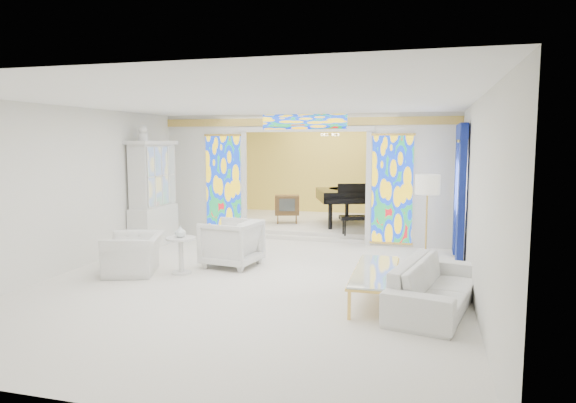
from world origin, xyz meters
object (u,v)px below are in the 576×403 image
(tv_console, at_px, (287,205))
(china_cabinet, at_px, (153,195))
(armchair_left, at_px, (134,254))
(armchair_right, at_px, (231,243))
(sofa, at_px, (435,285))
(coffee_table, at_px, (375,272))
(grand_piano, at_px, (352,195))

(tv_console, bearing_deg, china_cabinet, -146.24)
(armchair_left, bearing_deg, armchair_right, 102.65)
(sofa, relative_size, coffee_table, 1.12)
(grand_piano, height_order, tv_console, grand_piano)
(coffee_table, relative_size, grand_piano, 0.65)
(armchair_left, bearing_deg, tv_console, 144.49)
(sofa, height_order, coffee_table, sofa)
(armchair_left, height_order, grand_piano, grand_piano)
(coffee_table, distance_m, tv_console, 6.33)
(grand_piano, bearing_deg, armchair_left, -138.96)
(grand_piano, bearing_deg, sofa, -90.56)
(china_cabinet, relative_size, armchair_right, 2.77)
(armchair_right, height_order, tv_console, tv_console)
(armchair_left, distance_m, tv_console, 5.37)
(armchair_left, xyz_separation_m, armchair_right, (1.50, 0.96, 0.09))
(armchair_right, bearing_deg, china_cabinet, -111.88)
(sofa, xyz_separation_m, tv_console, (-3.79, 5.78, 0.33))
(armchair_right, height_order, coffee_table, armchair_right)
(armchair_right, height_order, grand_piano, grand_piano)
(armchair_right, relative_size, sofa, 0.42)
(armchair_left, height_order, coffee_table, armchair_left)
(armchair_right, relative_size, tv_console, 1.31)
(tv_console, bearing_deg, sofa, -72.90)
(armchair_left, xyz_separation_m, sofa, (5.22, -0.61, -0.02))
(china_cabinet, xyz_separation_m, sofa, (6.17, -2.96, -0.83))
(sofa, height_order, grand_piano, grand_piano)
(sofa, bearing_deg, armchair_left, 95.66)
(china_cabinet, distance_m, coffee_table, 6.04)
(sofa, bearing_deg, armchair_right, 79.40)
(armchair_left, distance_m, grand_piano, 6.36)
(coffee_table, height_order, tv_console, tv_console)
(sofa, distance_m, grand_piano, 6.50)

